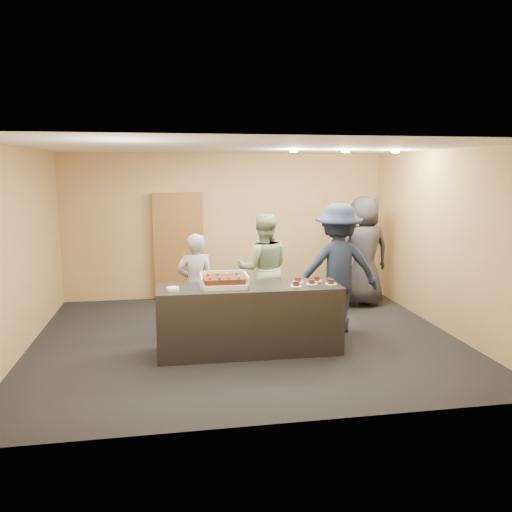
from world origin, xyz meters
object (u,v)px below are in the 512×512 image
(person_dark_suit, at_px, (363,251))
(person_brown_extra, at_px, (339,266))
(storage_cabinet, at_px, (178,247))
(sheet_cake, at_px, (224,280))
(person_server_grey, at_px, (196,285))
(person_navy_man, at_px, (338,268))
(serving_counter, at_px, (250,319))
(plate_stack, at_px, (173,289))
(cake_box, at_px, (224,283))
(person_sage_man, at_px, (263,269))

(person_dark_suit, bearing_deg, person_brown_extra, 27.74)
(person_brown_extra, height_order, person_dark_suit, person_dark_suit)
(storage_cabinet, distance_m, sheet_cake, 3.01)
(storage_cabinet, relative_size, person_dark_suit, 1.02)
(sheet_cake, relative_size, person_server_grey, 0.34)
(person_server_grey, height_order, person_navy_man, person_navy_man)
(sheet_cake, bearing_deg, storage_cabinet, 100.22)
(serving_counter, height_order, storage_cabinet, storage_cabinet)
(plate_stack, bearing_deg, cake_box, 8.29)
(person_server_grey, relative_size, person_brown_extra, 0.95)
(storage_cabinet, bearing_deg, person_brown_extra, -26.17)
(plate_stack, relative_size, person_dark_suit, 0.08)
(person_dark_suit, bearing_deg, plate_stack, 28.58)
(cake_box, xyz_separation_m, person_dark_suit, (2.70, 1.98, 0.03))
(serving_counter, bearing_deg, person_sage_man, 72.30)
(sheet_cake, xyz_separation_m, person_navy_man, (1.77, 0.68, -0.04))
(storage_cabinet, height_order, cake_box, storage_cabinet)
(serving_counter, height_order, person_dark_suit, person_dark_suit)
(serving_counter, height_order, person_brown_extra, person_brown_extra)
(cake_box, bearing_deg, serving_counter, -3.83)
(serving_counter, xyz_separation_m, sheet_cake, (-0.33, 0.00, 0.55))
(person_sage_man, xyz_separation_m, person_navy_man, (1.02, -0.58, 0.09))
(cake_box, distance_m, person_server_grey, 0.90)
(person_server_grey, xyz_separation_m, person_brown_extra, (2.45, 0.82, 0.04))
(person_dark_suit, bearing_deg, storage_cabinet, -19.71)
(cake_box, distance_m, plate_stack, 0.67)
(sheet_cake, height_order, person_brown_extra, person_brown_extra)
(sheet_cake, xyz_separation_m, person_server_grey, (-0.33, 0.84, -0.25))
(cake_box, bearing_deg, sheet_cake, -90.82)
(person_sage_man, bearing_deg, person_navy_man, 156.30)
(storage_cabinet, xyz_separation_m, sheet_cake, (0.53, -2.96, 0.00))
(serving_counter, distance_m, person_server_grey, 1.11)
(cake_box, relative_size, person_navy_man, 0.32)
(person_navy_man, bearing_deg, plate_stack, 23.12)
(serving_counter, height_order, cake_box, cake_box)
(storage_cabinet, height_order, sheet_cake, storage_cabinet)
(serving_counter, xyz_separation_m, person_dark_suit, (2.36, 2.00, 0.53))
(person_server_grey, relative_size, person_dark_suit, 0.77)
(person_sage_man, height_order, person_navy_man, person_navy_man)
(sheet_cake, bearing_deg, cake_box, 89.18)
(person_navy_man, bearing_deg, cake_box, 26.25)
(person_server_grey, bearing_deg, sheet_cake, 108.57)
(plate_stack, relative_size, person_navy_man, 0.08)
(storage_cabinet, bearing_deg, serving_counter, -73.66)
(storage_cabinet, height_order, person_server_grey, storage_cabinet)
(person_server_grey, bearing_deg, storage_cabinet, -87.20)
(cake_box, distance_m, person_sage_man, 1.45)
(sheet_cake, distance_m, person_dark_suit, 3.36)
(serving_counter, relative_size, sheet_cake, 4.66)
(person_server_grey, xyz_separation_m, person_sage_man, (1.08, 0.42, 0.11))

